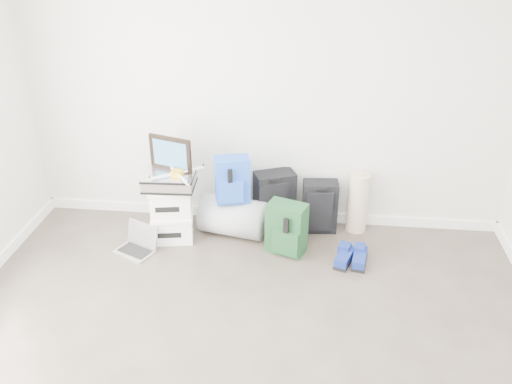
# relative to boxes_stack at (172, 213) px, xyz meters

# --- Properties ---
(room_envelope) EXTENTS (4.52, 5.02, 2.71)m
(room_envelope) POSITION_rel_boxes_stack_xyz_m (0.83, -2.01, 1.45)
(room_envelope) COLOR silver
(room_envelope) RESTS_ON ground
(boxes_stack) EXTENTS (0.43, 0.37, 0.54)m
(boxes_stack) POSITION_rel_boxes_stack_xyz_m (0.00, 0.00, 0.00)
(boxes_stack) COLOR white
(boxes_stack) RESTS_ON ground
(briefcase) EXTENTS (0.47, 0.35, 0.13)m
(briefcase) POSITION_rel_boxes_stack_xyz_m (0.00, 0.00, 0.33)
(briefcase) COLOR #B2B2B7
(briefcase) RESTS_ON boxes_stack
(painting) EXTENTS (0.41, 0.16, 0.32)m
(painting) POSITION_rel_boxes_stack_xyz_m (0.00, 0.10, 0.56)
(painting) COLOR black
(painting) RESTS_ON briefcase
(drone) EXTENTS (0.44, 0.44, 0.05)m
(drone) POSITION_rel_boxes_stack_xyz_m (0.08, -0.02, 0.42)
(drone) COLOR gold
(drone) RESTS_ON briefcase
(duffel_bag) EXTENTS (0.67, 0.50, 0.37)m
(duffel_bag) POSITION_rel_boxes_stack_xyz_m (0.55, 0.14, -0.09)
(duffel_bag) COLOR #95979D
(duffel_bag) RESTS_ON ground
(blue_backpack) EXTENTS (0.35, 0.29, 0.43)m
(blue_backpack) POSITION_rel_boxes_stack_xyz_m (0.55, 0.11, 0.31)
(blue_backpack) COLOR #1B57B4
(blue_backpack) RESTS_ON duffel_bag
(large_suitcase) EXTENTS (0.43, 0.36, 0.58)m
(large_suitcase) POSITION_rel_boxes_stack_xyz_m (0.93, 0.31, 0.02)
(large_suitcase) COLOR black
(large_suitcase) RESTS_ON ground
(green_backpack) EXTENTS (0.39, 0.34, 0.48)m
(green_backpack) POSITION_rel_boxes_stack_xyz_m (1.07, -0.11, -0.04)
(green_backpack) COLOR #163C1B
(green_backpack) RESTS_ON ground
(carry_on) EXTENTS (0.34, 0.24, 0.51)m
(carry_on) POSITION_rel_boxes_stack_xyz_m (1.36, 0.30, -0.02)
(carry_on) COLOR black
(carry_on) RESTS_ON ground
(shoes) EXTENTS (0.32, 0.32, 0.10)m
(shoes) POSITION_rel_boxes_stack_xyz_m (1.66, -0.23, -0.22)
(shoes) COLOR black
(shoes) RESTS_ON ground
(rolled_rug) EXTENTS (0.19, 0.19, 0.59)m
(rolled_rug) POSITION_rel_boxes_stack_xyz_m (1.72, 0.35, 0.02)
(rolled_rug) COLOR tan
(rolled_rug) RESTS_ON ground
(laptop) EXTENTS (0.41, 0.37, 0.24)m
(laptop) POSITION_rel_boxes_stack_xyz_m (-0.28, -0.23, -0.21)
(laptop) COLOR #BBBBC0
(laptop) RESTS_ON ground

